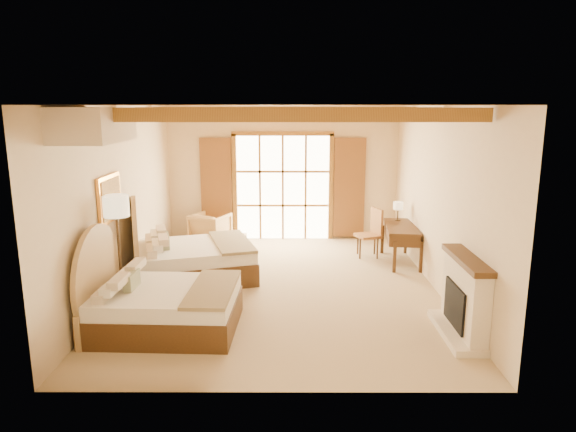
{
  "coord_description": "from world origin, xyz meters",
  "views": [
    {
      "loc": [
        0.15,
        -8.78,
        3.19
      ],
      "look_at": [
        0.13,
        0.2,
        1.26
      ],
      "focal_mm": 32.0,
      "sensor_mm": 36.0,
      "label": 1
    }
  ],
  "objects_px": {
    "bed_near": "(155,302)",
    "armchair": "(210,229)",
    "desk": "(401,243)",
    "bed_far": "(185,257)",
    "nightstand": "(124,293)"
  },
  "relations": [
    {
      "from": "bed_far",
      "to": "armchair",
      "type": "relative_size",
      "value": 3.24
    },
    {
      "from": "armchair",
      "to": "desk",
      "type": "relative_size",
      "value": 0.53
    },
    {
      "from": "bed_far",
      "to": "desk",
      "type": "xyz_separation_m",
      "value": [
        4.26,
        1.06,
        -0.01
      ]
    },
    {
      "from": "bed_near",
      "to": "armchair",
      "type": "relative_size",
      "value": 2.62
    },
    {
      "from": "bed_far",
      "to": "nightstand",
      "type": "relative_size",
      "value": 4.73
    },
    {
      "from": "nightstand",
      "to": "desk",
      "type": "bearing_deg",
      "value": 25.24
    },
    {
      "from": "armchair",
      "to": "nightstand",
      "type": "bearing_deg",
      "value": 101.57
    },
    {
      "from": "bed_near",
      "to": "desk",
      "type": "xyz_separation_m",
      "value": [
        4.26,
        3.28,
        0.01
      ]
    },
    {
      "from": "bed_far",
      "to": "nightstand",
      "type": "bearing_deg",
      "value": -131.63
    },
    {
      "from": "bed_near",
      "to": "armchair",
      "type": "xyz_separation_m",
      "value": [
        0.09,
        4.74,
        -0.04
      ]
    },
    {
      "from": "nightstand",
      "to": "armchair",
      "type": "relative_size",
      "value": 0.68
    },
    {
      "from": "armchair",
      "to": "bed_near",
      "type": "bearing_deg",
      "value": 111.5
    },
    {
      "from": "nightstand",
      "to": "armchair",
      "type": "xyz_separation_m",
      "value": [
        0.78,
        3.99,
        0.09
      ]
    },
    {
      "from": "nightstand",
      "to": "armchair",
      "type": "height_order",
      "value": "armchair"
    },
    {
      "from": "bed_far",
      "to": "armchair",
      "type": "distance_m",
      "value": 2.52
    }
  ]
}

